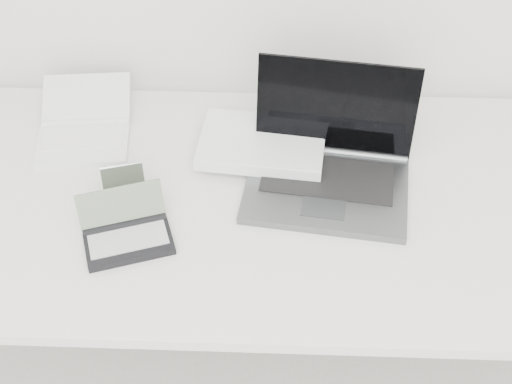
{
  "coord_description": "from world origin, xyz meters",
  "views": [
    {
      "loc": [
        0.01,
        0.39,
        1.93
      ],
      "look_at": [
        -0.03,
        1.51,
        0.79
      ],
      "focal_mm": 50.0,
      "sensor_mm": 36.0,
      "label": 1
    }
  ],
  "objects_px": {
    "desk": "(269,212)",
    "laptop_large": "(302,157)",
    "netbook_open_white": "(84,131)",
    "palmtop_charcoal": "(127,234)"
  },
  "relations": [
    {
      "from": "laptop_large",
      "to": "palmtop_charcoal",
      "type": "distance_m",
      "value": 0.46
    },
    {
      "from": "desk",
      "to": "laptop_large",
      "type": "height_order",
      "value": "laptop_large"
    },
    {
      "from": "laptop_large",
      "to": "palmtop_charcoal",
      "type": "bearing_deg",
      "value": -140.61
    },
    {
      "from": "desk",
      "to": "laptop_large",
      "type": "relative_size",
      "value": 3.03
    },
    {
      "from": "netbook_open_white",
      "to": "laptop_large",
      "type": "bearing_deg",
      "value": -16.32
    },
    {
      "from": "palmtop_charcoal",
      "to": "netbook_open_white",
      "type": "bearing_deg",
      "value": 97.27
    },
    {
      "from": "laptop_large",
      "to": "netbook_open_white",
      "type": "height_order",
      "value": "laptop_large"
    },
    {
      "from": "laptop_large",
      "to": "netbook_open_white",
      "type": "bearing_deg",
      "value": 176.71
    },
    {
      "from": "laptop_large",
      "to": "palmtop_charcoal",
      "type": "xyz_separation_m",
      "value": [
        -0.39,
        -0.24,
        -0.02
      ]
    },
    {
      "from": "laptop_large",
      "to": "netbook_open_white",
      "type": "xyz_separation_m",
      "value": [
        -0.55,
        0.1,
        -0.02
      ]
    }
  ]
}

